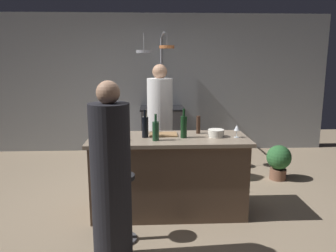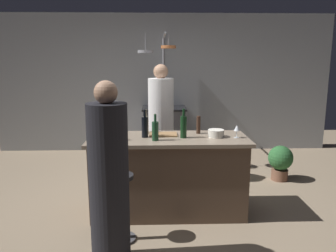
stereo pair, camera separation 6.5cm
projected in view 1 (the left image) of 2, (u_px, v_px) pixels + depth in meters
The scene contains 21 objects.
ground_plane at pixel (169, 211), 4.00m from camera, with size 9.00×9.00×0.00m, color gray.
back_wall at pixel (161, 83), 6.54m from camera, with size 6.40×0.16×2.60m, color #9EA3A8.
kitchen_island at pixel (169, 175), 3.91m from camera, with size 1.80×0.72×0.90m.
stove_range at pixel (162, 131), 6.31m from camera, with size 0.80×0.64×0.89m.
chef at pixel (160, 129), 4.84m from camera, with size 0.36×0.36×1.70m.
bar_stool_left at pixel (122, 205), 3.30m from camera, with size 0.28×0.28×0.68m.
guest_left at pixel (111, 183), 2.86m from camera, with size 0.34×0.34×1.60m.
overhead_pot_rack at pixel (159, 67), 5.71m from camera, with size 0.58×1.33×2.17m.
potted_plant at pixel (279, 160), 5.01m from camera, with size 0.36×0.36×0.52m.
cutting_board at pixel (163, 134), 3.93m from camera, with size 0.32×0.22×0.02m, color #997047.
pepper_mill at pixel (198, 125), 4.00m from camera, with size 0.05×0.05×0.21m, color #382319.
wine_bottle_amber at pixel (96, 133), 3.53m from camera, with size 0.07×0.07×0.29m.
wine_bottle_dark at pixel (145, 127), 3.80m from camera, with size 0.07×0.07×0.32m.
wine_bottle_red at pixel (184, 126), 3.78m from camera, with size 0.07×0.07×0.33m.
wine_bottle_white at pixel (145, 124), 4.00m from camera, with size 0.07×0.07×0.29m.
wine_bottle_green at pixel (156, 130), 3.66m from camera, with size 0.07×0.07×0.29m.
wine_glass_by_chef at pixel (112, 129), 3.74m from camera, with size 0.07×0.07×0.15m.
wine_glass_near_left_guest at pixel (121, 131), 3.66m from camera, with size 0.07×0.07×0.15m.
wine_glass_near_right_guest at pixel (237, 128), 3.80m from camera, with size 0.07×0.07×0.15m.
mixing_bowl_ceramic at pixel (216, 133), 3.85m from camera, with size 0.18×0.18×0.08m, color silver.
mixing_bowl_steel at pixel (105, 132), 3.97m from camera, with size 0.22×0.22×0.06m, color #B7B7BC.
Camera 1 is at (-0.19, -3.72, 1.78)m, focal length 36.18 mm.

